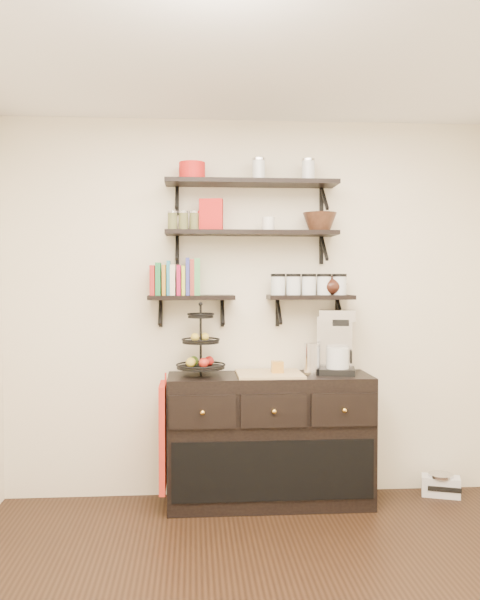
% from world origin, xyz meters
% --- Properties ---
extents(ceiling, '(3.50, 3.50, 0.02)m').
position_xyz_m(ceiling, '(0.00, 0.00, 2.70)').
color(ceiling, white).
rests_on(ceiling, back_wall).
extents(back_wall, '(3.50, 0.02, 2.70)m').
position_xyz_m(back_wall, '(0.00, 1.75, 1.35)').
color(back_wall, white).
rests_on(back_wall, ground).
extents(shelf_top, '(1.20, 0.27, 0.23)m').
position_xyz_m(shelf_top, '(0.00, 1.62, 2.23)').
color(shelf_top, black).
rests_on(shelf_top, back_wall).
extents(shelf_mid, '(1.20, 0.27, 0.23)m').
position_xyz_m(shelf_mid, '(0.00, 1.62, 1.88)').
color(shelf_mid, black).
rests_on(shelf_mid, back_wall).
extents(shelf_low_left, '(0.60, 0.25, 0.23)m').
position_xyz_m(shelf_low_left, '(-0.42, 1.63, 1.43)').
color(shelf_low_left, black).
rests_on(shelf_low_left, back_wall).
extents(shelf_low_right, '(0.60, 0.25, 0.23)m').
position_xyz_m(shelf_low_right, '(0.42, 1.63, 1.43)').
color(shelf_low_right, black).
rests_on(shelf_low_right, back_wall).
extents(cookbooks, '(0.36, 0.15, 0.26)m').
position_xyz_m(cookbooks, '(-0.51, 1.63, 1.56)').
color(cookbooks, '#A32322').
rests_on(cookbooks, shelf_low_left).
extents(glass_canisters, '(0.54, 0.10, 0.13)m').
position_xyz_m(glass_canisters, '(0.41, 1.63, 1.51)').
color(glass_canisters, silver).
rests_on(glass_canisters, shelf_low_right).
extents(sideboard, '(1.40, 0.50, 0.92)m').
position_xyz_m(sideboard, '(0.12, 1.51, 0.45)').
color(sideboard, black).
rests_on(sideboard, floor).
extents(fruit_stand, '(0.33, 0.33, 0.48)m').
position_xyz_m(fruit_stand, '(-0.35, 1.52, 1.07)').
color(fruit_stand, black).
rests_on(fruit_stand, sideboard).
extents(candle, '(0.08, 0.08, 0.08)m').
position_xyz_m(candle, '(0.17, 1.51, 0.96)').
color(candle, '#B67B2A').
rests_on(candle, sideboard).
extents(coffee_maker, '(0.29, 0.28, 0.45)m').
position_xyz_m(coffee_maker, '(0.59, 1.55, 1.11)').
color(coffee_maker, black).
rests_on(coffee_maker, sideboard).
extents(thermal_carafe, '(0.11, 0.11, 0.22)m').
position_xyz_m(thermal_carafe, '(0.41, 1.49, 1.01)').
color(thermal_carafe, silver).
rests_on(thermal_carafe, sideboard).
extents(apron, '(0.04, 0.31, 0.71)m').
position_xyz_m(apron, '(-0.61, 1.41, 0.51)').
color(apron, '#B52013').
rests_on(apron, sideboard).
extents(radio, '(0.29, 0.23, 0.16)m').
position_xyz_m(radio, '(1.37, 1.58, 0.08)').
color(radio, silver).
rests_on(radio, floor).
extents(recipe_box, '(0.17, 0.09, 0.22)m').
position_xyz_m(recipe_box, '(-0.28, 1.61, 2.01)').
color(recipe_box, red).
rests_on(recipe_box, shelf_mid).
extents(walnut_bowl, '(0.24, 0.24, 0.13)m').
position_xyz_m(walnut_bowl, '(0.48, 1.61, 1.96)').
color(walnut_bowl, black).
rests_on(walnut_bowl, shelf_mid).
extents(ramekins, '(0.09, 0.09, 0.10)m').
position_xyz_m(ramekins, '(0.12, 1.61, 1.95)').
color(ramekins, white).
rests_on(ramekins, shelf_mid).
extents(teapot, '(0.21, 0.17, 0.14)m').
position_xyz_m(teapot, '(0.57, 1.63, 1.52)').
color(teapot, '#33170F').
rests_on(teapot, shelf_low_right).
extents(red_pot, '(0.18, 0.18, 0.12)m').
position_xyz_m(red_pot, '(-0.41, 1.61, 2.31)').
color(red_pot, red).
rests_on(red_pot, shelf_top).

